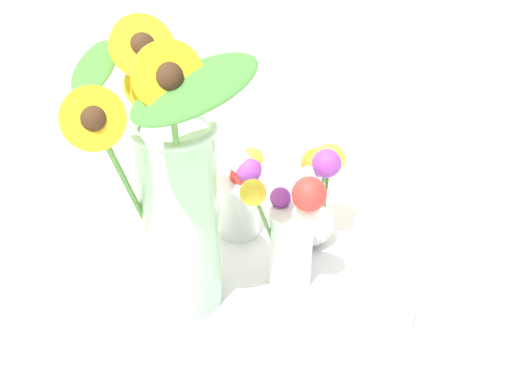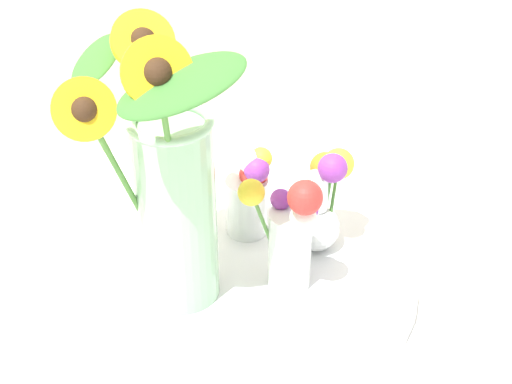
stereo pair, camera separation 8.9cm
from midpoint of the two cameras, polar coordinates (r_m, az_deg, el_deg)
ground_plane at (r=0.95m, az=-2.48°, el=-9.29°), size 6.00×6.00×0.00m
serving_tray at (r=0.98m, az=-2.63°, el=-7.10°), size 0.44×0.44×0.02m
mason_jar_sunflowers at (r=0.85m, az=-9.44°, el=-0.62°), size 0.20×0.22×0.38m
vase_small_center at (r=0.91m, az=0.07°, el=-3.27°), size 0.10×0.09×0.18m
vase_bulb_right at (r=0.99m, az=2.20°, el=-0.50°), size 0.09×0.08×0.16m
vase_small_back at (r=1.01m, az=-3.71°, el=-0.15°), size 0.07×0.07×0.14m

